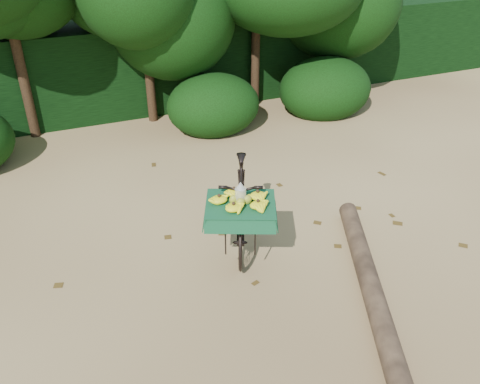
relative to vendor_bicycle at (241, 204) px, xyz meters
name	(u,v)px	position (x,y,z in m)	size (l,w,h in m)	color
ground	(219,279)	(-0.56, -0.65, -0.58)	(80.00, 80.00, 0.00)	tan
vendor_bicycle	(241,204)	(0.00, 0.00, 0.00)	(1.36, 1.99, 1.14)	black
fallen_log	(372,289)	(0.96, -1.62, -0.46)	(0.25, 0.25, 3.40)	brown
hedge_backdrop	(114,66)	(-0.56, 5.65, 0.32)	(26.00, 1.80, 1.80)	black
tree_row	(79,23)	(-1.21, 4.85, 1.42)	(14.50, 2.00, 4.00)	black
bush_clumps	(164,115)	(-0.06, 3.65, -0.13)	(8.80, 1.70, 0.90)	black
leaf_litter	(202,249)	(-0.56, 0.00, -0.58)	(7.00, 7.30, 0.01)	#4B3614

